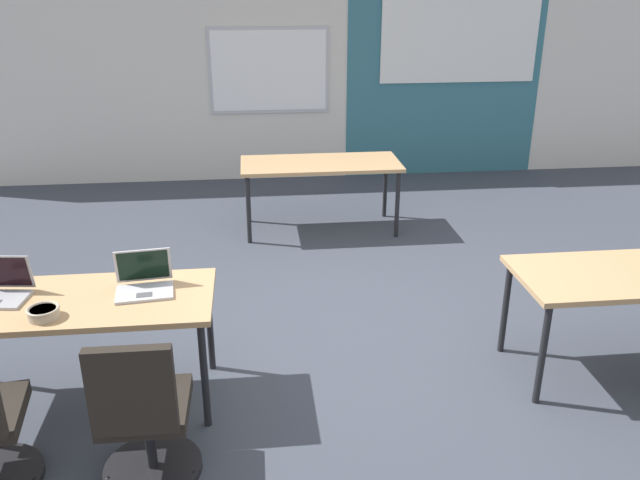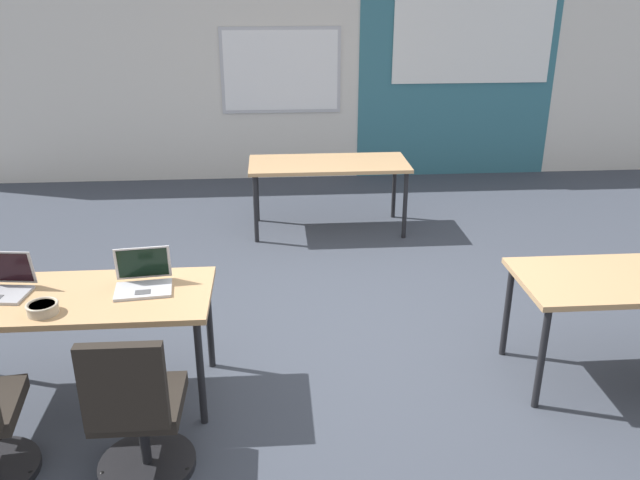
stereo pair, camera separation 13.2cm
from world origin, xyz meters
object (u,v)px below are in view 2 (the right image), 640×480
Objects in this scene: desk_far_center at (329,168)px; laptop_near_left_inner at (143,280)px; snack_bowl at (42,308)px; laptop_near_left_end at (2,285)px; chair_near_left_inner at (138,418)px; desk_near_left at (76,304)px.

desk_far_center is 3.05m from laptop_near_left_inner.
desk_far_center is 3.54m from snack_bowl.
snack_bowl is at bearing -34.10° from laptop_near_left_end.
laptop_near_left_end is at bearing -41.31° from chair_near_left_inner.
chair_near_left_inner is 5.18× the size of snack_bowl.
laptop_near_left_end is (-0.43, 0.07, 0.11)m from desk_near_left.
chair_near_left_inner reaches higher than snack_bowl.
chair_near_left_inner is 0.87m from snack_bowl.
snack_bowl is at bearing -157.36° from laptop_near_left_inner.
laptop_near_left_end reaches higher than snack_bowl.
laptop_near_left_inner and laptop_near_left_end have the same top height.
desk_far_center is 9.01× the size of snack_bowl.
desk_far_center is at bearing -109.41° from chair_near_left_inner.
snack_bowl is at bearing -118.28° from desk_near_left.
desk_near_left is at bearing -2.38° from laptop_near_left_end.
desk_near_left is 1.74× the size of chair_near_left_inner.
snack_bowl is at bearing -41.73° from chair_near_left_inner.
laptop_near_left_inner is at bearing -116.46° from desk_far_center.
chair_near_left_inner is at bearing -109.96° from desk_far_center.
desk_far_center is 4.46× the size of laptop_near_left_inner.
desk_near_left is 4.46× the size of laptop_near_left_inner.
laptop_near_left_inner is at bearing 29.10° from snack_bowl.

